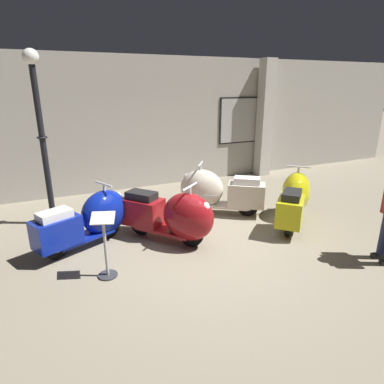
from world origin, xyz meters
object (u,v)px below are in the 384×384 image
object	(u,v)px
lamppost	(42,137)
info_stanchion	(106,251)
scooter_3	(294,198)
scooter_0	(91,219)
scooter_2	(215,191)
scooter_1	(173,216)

from	to	relation	value
lamppost	info_stanchion	xyz separation A→B (m)	(0.62, -2.36, -1.33)
scooter_3	lamppost	world-z (taller)	lamppost
scooter_0	lamppost	distance (m)	1.85
info_stanchion	scooter_3	bearing A→B (deg)	7.56
scooter_2	scooter_0	bearing A→B (deg)	44.61
scooter_1	info_stanchion	world-z (taller)	scooter_1
scooter_2	info_stanchion	size ratio (longest dim) A/B	1.79
lamppost	info_stanchion	world-z (taller)	lamppost
lamppost	info_stanchion	bearing A→B (deg)	-75.25
scooter_2	scooter_3	xyz separation A→B (m)	(1.24, -1.03, -0.00)
scooter_0	info_stanchion	bearing A→B (deg)	-113.01
scooter_3	scooter_1	bearing A→B (deg)	134.00
scooter_2	lamppost	xyz separation A→B (m)	(-3.19, 0.83, 1.24)
lamppost	scooter_3	bearing A→B (deg)	-22.79
scooter_0	scooter_3	distance (m)	3.88
scooter_2	scooter_1	bearing A→B (deg)	70.94
scooter_1	lamppost	size ratio (longest dim) A/B	0.52
scooter_1	scooter_2	distance (m)	1.58
scooter_0	scooter_2	distance (m)	2.63
scooter_0	scooter_2	size ratio (longest dim) A/B	1.00
scooter_3	info_stanchion	distance (m)	3.83
scooter_2	lamppost	distance (m)	3.52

